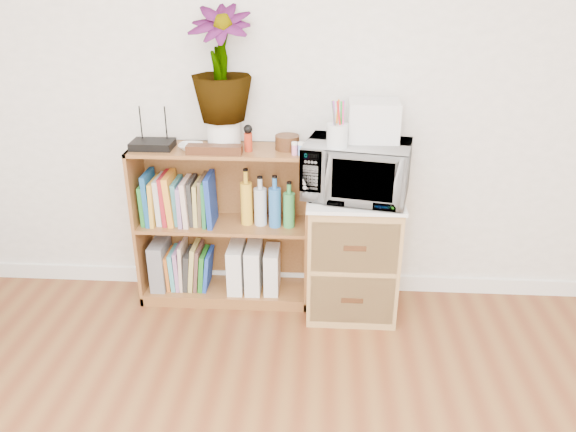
{
  "coord_description": "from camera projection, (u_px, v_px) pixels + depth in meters",
  "views": [
    {
      "loc": [
        0.22,
        -0.84,
        1.87
      ],
      "look_at": [
        0.04,
        1.95,
        0.62
      ],
      "focal_mm": 35.0,
      "sensor_mm": 36.0,
      "label": 1
    }
  ],
  "objects": [
    {
      "name": "pen_cup",
      "position": [
        337.0,
        136.0,
        2.84
      ],
      "size": [
        0.11,
        0.11,
        0.12
      ],
      "primitive_type": "cylinder",
      "color": "silver",
      "rests_on": "microwave"
    },
    {
      "name": "white_bowl",
      "position": [
        191.0,
        147.0,
        3.06
      ],
      "size": [
        0.13,
        0.13,
        0.03
      ],
      "primitive_type": "imported",
      "color": "silver",
      "rests_on": "bookshelf"
    },
    {
      "name": "lower_books",
      "position": [
        190.0,
        267.0,
        3.4
      ],
      "size": [
        0.27,
        0.19,
        0.29
      ],
      "color": "#BF6021",
      "rests_on": "bookshelf"
    },
    {
      "name": "small_appliance",
      "position": [
        373.0,
        120.0,
        2.94
      ],
      "size": [
        0.26,
        0.22,
        0.21
      ],
      "primitive_type": "cube",
      "color": "silver",
      "rests_on": "microwave"
    },
    {
      "name": "wooden_bowl",
      "position": [
        287.0,
        142.0,
        3.06
      ],
      "size": [
        0.13,
        0.13,
        0.08
      ],
      "primitive_type": "cylinder",
      "color": "#3C2010",
      "rests_on": "bookshelf"
    },
    {
      "name": "magazine_holder_mid",
      "position": [
        254.0,
        268.0,
        3.37
      ],
      "size": [
        0.09,
        0.23,
        0.28
      ],
      "primitive_type": "cube",
      "color": "silver",
      "rests_on": "bookshelf"
    },
    {
      "name": "wicker_unit",
      "position": [
        352.0,
        255.0,
        3.22
      ],
      "size": [
        0.5,
        0.45,
        0.7
      ],
      "primitive_type": "cube",
      "color": "#9E7542",
      "rests_on": "ground"
    },
    {
      "name": "magazine_holder_right",
      "position": [
        272.0,
        269.0,
        3.36
      ],
      "size": [
        0.08,
        0.21,
        0.27
      ],
      "primitive_type": "cube",
      "color": "silver",
      "rests_on": "bookshelf"
    },
    {
      "name": "skirting_board",
      "position": [
        285.0,
        279.0,
        3.56
      ],
      "size": [
        4.0,
        0.02,
        0.1
      ],
      "primitive_type": "cube",
      "color": "white",
      "rests_on": "ground"
    },
    {
      "name": "microwave",
      "position": [
        356.0,
        170.0,
        2.99
      ],
      "size": [
        0.61,
        0.47,
        0.3
      ],
      "primitive_type": "imported",
      "rotation": [
        0.0,
        0.0,
        -0.2
      ],
      "color": "white",
      "rests_on": "wicker_unit"
    },
    {
      "name": "kokeshi_doll",
      "position": [
        248.0,
        142.0,
        3.02
      ],
      "size": [
        0.04,
        0.04,
        0.1
      ],
      "primitive_type": "cylinder",
      "color": "#A22913",
      "rests_on": "bookshelf"
    },
    {
      "name": "router",
      "position": [
        153.0,
        144.0,
        3.08
      ],
      "size": [
        0.23,
        0.16,
        0.04
      ],
      "primitive_type": "cube",
      "color": "black",
      "rests_on": "bookshelf"
    },
    {
      "name": "potted_plant",
      "position": [
        221.0,
        65.0,
        2.92
      ],
      "size": [
        0.33,
        0.33,
        0.59
      ],
      "primitive_type": "imported",
      "color": "#3E7E32",
      "rests_on": "plant_pot"
    },
    {
      "name": "trinket_box",
      "position": [
        214.0,
        150.0,
        2.98
      ],
      "size": [
        0.3,
        0.07,
        0.05
      ],
      "primitive_type": "cube",
      "color": "#3A1B0F",
      "rests_on": "bookshelf"
    },
    {
      "name": "liquor_bottles",
      "position": [
        266.0,
        200.0,
        3.19
      ],
      "size": [
        0.31,
        0.07,
        0.32
      ],
      "color": "gold",
      "rests_on": "bookshelf"
    },
    {
      "name": "magazine_holder_left",
      "position": [
        237.0,
        267.0,
        3.37
      ],
      "size": [
        0.09,
        0.23,
        0.28
      ],
      "primitive_type": "cube",
      "color": "silver",
      "rests_on": "bookshelf"
    },
    {
      "name": "bookshelf",
      "position": [
        224.0,
        226.0,
        3.28
      ],
      "size": [
        1.0,
        0.3,
        0.95
      ],
      "primitive_type": "cube",
      "color": "brown",
      "rests_on": "ground"
    },
    {
      "name": "plant_pot",
      "position": [
        224.0,
        134.0,
        3.07
      ],
      "size": [
        0.18,
        0.18,
        0.15
      ],
      "primitive_type": "cylinder",
      "color": "white",
      "rests_on": "bookshelf"
    },
    {
      "name": "paint_jars",
      "position": [
        301.0,
        150.0,
        2.96
      ],
      "size": [
        0.12,
        0.04,
        0.06
      ],
      "primitive_type": "cube",
      "color": "#D17496",
      "rests_on": "bookshelf"
    },
    {
      "name": "cookbooks",
      "position": [
        179.0,
        200.0,
        3.23
      ],
      "size": [
        0.42,
        0.2,
        0.3
      ],
      "color": "#227F2E",
      "rests_on": "bookshelf"
    },
    {
      "name": "file_box",
      "position": [
        161.0,
        263.0,
        3.41
      ],
      "size": [
        0.09,
        0.23,
        0.29
      ],
      "primitive_type": "cube",
      "color": "slate",
      "rests_on": "bookshelf"
    }
  ]
}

